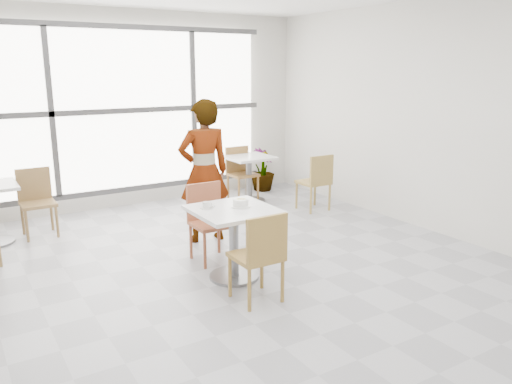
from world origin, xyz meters
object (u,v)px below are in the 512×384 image
bg_chair_right_far (240,170)px  bg_table_right (249,172)px  oatmeal_bowl (241,203)px  person (204,171)px  bg_chair_left_far (36,197)px  chair_near (261,252)px  chair_far (208,216)px  bg_chair_right_near (317,179)px  plant_right (263,170)px  main_table (234,230)px  coffee_cup (207,206)px

bg_chair_right_far → bg_table_right: bearing=-77.8°
oatmeal_bowl → person: (0.18, 1.22, 0.10)m
bg_chair_left_far → bg_table_right: bearing=-0.2°
bg_table_right → bg_chair_left_far: (-3.22, 0.01, 0.01)m
oatmeal_bowl → chair_near: bearing=-104.8°
chair_far → bg_chair_right_far: same height
bg_chair_right_near → oatmeal_bowl: bearing=34.7°
chair_near → bg_chair_right_near: bearing=-137.5°
chair_near → plant_right: (2.41, 3.75, -0.13)m
bg_table_right → bg_chair_left_far: bearing=179.8°
main_table → bg_table_right: 3.11m
bg_chair_right_near → bg_table_right: bearing=-60.2°
chair_near → coffee_cup: bearing=-79.0°
bg_chair_right_near → main_table: bearing=33.9°
person → bg_chair_right_far: bearing=-125.4°
main_table → bg_chair_right_far: bg_chair_right_far is taller
chair_far → bg_chair_right_far: (1.66, 2.15, 0.00)m
plant_right → coffee_cup: bearing=-130.9°
main_table → plant_right: main_table is taller
bg_chair_right_far → chair_near: bearing=-117.3°
bg_chair_right_far → plant_right: bg_chair_right_far is taller
main_table → bg_chair_left_far: size_ratio=0.92×
coffee_cup → person: person is taller
oatmeal_bowl → coffee_cup: bearing=158.9°
person → bg_chair_right_far: 2.13m
coffee_cup → bg_chair_right_near: bearing=29.0°
main_table → chair_near: chair_near is taller
chair_far → person: 0.76m
main_table → plant_right: size_ratio=1.07×
main_table → person: size_ratio=0.45×
coffee_cup → bg_table_right: size_ratio=0.21×
bg_table_right → bg_chair_right_far: 0.21m
person → bg_table_right: (1.45, 1.34, -0.40)m
chair_near → plant_right: 4.46m
oatmeal_bowl → bg_chair_right_near: size_ratio=0.24×
main_table → oatmeal_bowl: (0.10, 0.02, 0.27)m
chair_near → oatmeal_bowl: bearing=-104.8°
chair_near → person: 1.94m
chair_far → oatmeal_bowl: size_ratio=4.14×
chair_far → bg_table_right: size_ratio=1.16×
bg_table_right → bg_chair_right_far: bg_chair_right_far is taller
bg_chair_right_far → person: bearing=-132.3°
chair_near → oatmeal_bowl: (0.17, 0.66, 0.29)m
bg_chair_right_near → bg_chair_right_far: 1.38m
chair_far → bg_table_right: (1.71, 1.94, -0.01)m
chair_near → bg_chair_right_far: size_ratio=1.00×
person → bg_chair_left_far: 2.26m
person → bg_table_right: size_ratio=2.37×
chair_far → main_table: bearing=-92.5°
oatmeal_bowl → bg_chair_right_near: (2.22, 1.54, -0.29)m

